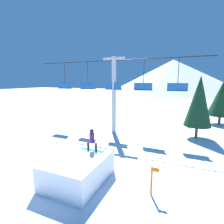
# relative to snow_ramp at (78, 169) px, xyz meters

# --- Properties ---
(ground_plane) EXTENTS (220.00, 220.00, 0.00)m
(ground_plane) POSITION_rel_snow_ramp_xyz_m (-1.31, -0.66, -0.71)
(ground_plane) COLOR white
(mountain_ridge) EXTENTS (61.78, 61.78, 15.54)m
(mountain_ridge) POSITION_rel_snow_ramp_xyz_m (-1.31, 82.35, 7.06)
(mountain_ridge) COLOR silver
(mountain_ridge) RESTS_ON ground_plane
(snow_ramp) EXTENTS (2.89, 3.75, 1.43)m
(snow_ramp) POSITION_rel_snow_ramp_xyz_m (0.00, 0.00, 0.00)
(snow_ramp) COLOR white
(snow_ramp) RESTS_ON ground_plane
(snowboarder) EXTENTS (1.57, 0.30, 1.36)m
(snowboarder) POSITION_rel_snow_ramp_xyz_m (0.22, 1.23, 1.40)
(snowboarder) COLOR #1E9E6B
(snowboarder) RESTS_ON snow_ramp
(chairlift) EXTENTS (18.77, 0.47, 8.17)m
(chairlift) POSITION_rel_snow_ramp_xyz_m (-1.83, 9.64, 3.99)
(chairlift) COLOR #B2B2B7
(chairlift) RESTS_ON ground_plane
(pine_tree_near) EXTENTS (2.57, 2.57, 6.21)m
(pine_tree_near) POSITION_rel_snow_ramp_xyz_m (6.53, 11.17, 3.01)
(pine_tree_near) COLOR #4C3823
(pine_tree_near) RESTS_ON ground_plane
(pine_tree_far) EXTENTS (3.27, 3.27, 5.59)m
(pine_tree_far) POSITION_rel_snow_ramp_xyz_m (9.58, 18.49, 2.68)
(pine_tree_far) COLOR #4C3823
(pine_tree_far) RESTS_ON ground_plane
(trail_marker) EXTENTS (0.41, 0.10, 1.52)m
(trail_marker) POSITION_rel_snow_ramp_xyz_m (4.08, 0.37, 0.10)
(trail_marker) COLOR orange
(trail_marker) RESTS_ON ground_plane
(distant_skier) EXTENTS (0.24, 0.24, 1.23)m
(distant_skier) POSITION_rel_snow_ramp_xyz_m (5.71, 15.42, -0.05)
(distant_skier) COLOR black
(distant_skier) RESTS_ON ground_plane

